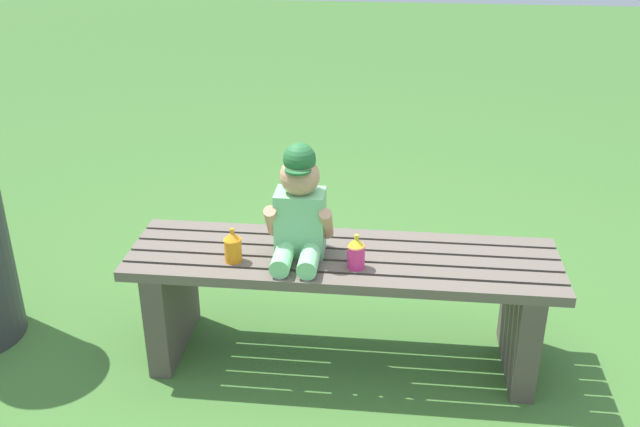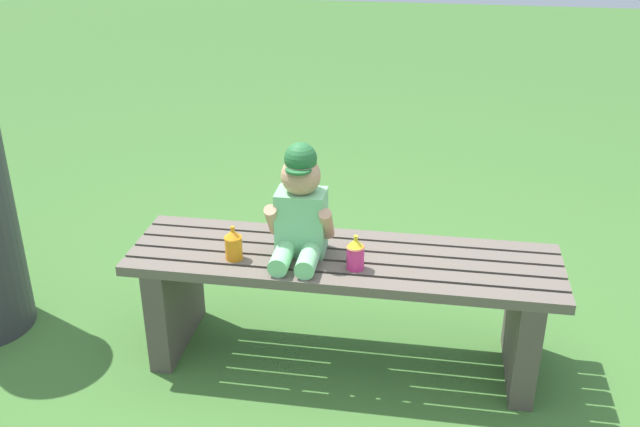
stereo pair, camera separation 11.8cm
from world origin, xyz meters
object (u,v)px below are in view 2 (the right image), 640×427
Objects in this scene: park_bench at (343,290)px; child_figure at (300,208)px; sippy_cup_right at (355,253)px; sippy_cup_left at (233,244)px.

park_bench is 3.73× the size of child_figure.
child_figure is 3.26× the size of sippy_cup_right.
child_figure is 0.26m from sippy_cup_left.
park_bench is 12.19× the size of sippy_cup_right.
park_bench is 12.19× the size of sippy_cup_left.
sippy_cup_right reaches higher than park_bench.
child_figure reaches higher than sippy_cup_left.
child_figure is 3.26× the size of sippy_cup_left.
child_figure is 0.25m from sippy_cup_right.
sippy_cup_right is at bearing 0.00° from sippy_cup_left.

